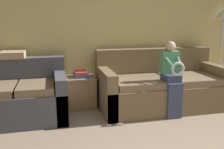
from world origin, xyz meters
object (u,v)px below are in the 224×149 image
(couch_side, at_px, (19,98))
(floor_lamp, at_px, (223,24))
(couch_main, at_px, (161,87))
(child_left_seated, at_px, (172,76))
(book_stack, at_px, (81,74))
(side_shelf, at_px, (81,91))
(throw_pillow, at_px, (13,55))

(couch_side, xyz_separation_m, floor_lamp, (3.65, 0.36, 1.06))
(couch_side, bearing_deg, couch_main, 0.55)
(child_left_seated, bearing_deg, book_stack, 150.59)
(book_stack, distance_m, floor_lamp, 2.79)
(couch_side, height_order, side_shelf, couch_side)
(couch_main, relative_size, throw_pillow, 5.82)
(couch_main, bearing_deg, throw_pillow, 172.93)
(floor_lamp, bearing_deg, throw_pillow, -179.37)
(child_left_seated, relative_size, floor_lamp, 0.69)
(book_stack, xyz_separation_m, throw_pillow, (-1.05, -0.01, 0.36))
(child_left_seated, xyz_separation_m, floor_lamp, (1.38, 0.76, 0.75))
(child_left_seated, xyz_separation_m, throw_pillow, (-2.34, 0.72, 0.30))
(side_shelf, xyz_separation_m, book_stack, (0.01, 0.01, 0.30))
(throw_pillow, bearing_deg, side_shelf, -0.06)
(book_stack, bearing_deg, couch_main, -12.84)
(couch_main, distance_m, couch_side, 2.29)
(couch_side, distance_m, book_stack, 1.06)
(child_left_seated, height_order, floor_lamp, floor_lamp)
(couch_main, height_order, floor_lamp, floor_lamp)
(floor_lamp, xyz_separation_m, throw_pillow, (-3.72, -0.04, -0.45))
(side_shelf, bearing_deg, floor_lamp, 0.89)
(couch_side, xyz_separation_m, child_left_seated, (2.26, -0.40, 0.31))
(book_stack, bearing_deg, child_left_seated, -29.41)
(couch_main, height_order, side_shelf, couch_main)
(couch_side, bearing_deg, child_left_seated, -10.12)
(book_stack, height_order, throw_pillow, throw_pillow)
(side_shelf, height_order, floor_lamp, floor_lamp)
(floor_lamp, bearing_deg, couch_side, -174.42)
(book_stack, bearing_deg, side_shelf, -142.55)
(floor_lamp, bearing_deg, book_stack, -179.28)
(couch_side, bearing_deg, throw_pillow, 103.29)
(side_shelf, distance_m, floor_lamp, 2.90)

